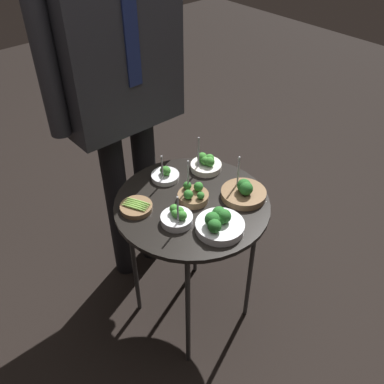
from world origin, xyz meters
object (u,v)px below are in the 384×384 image
object	(u,v)px
bowl_broccoli_front_center	(206,164)
bowl_broccoli_center	(244,192)
serving_cart	(192,213)
bowl_broccoli_back_right	(193,195)
bowl_asparagus_mid_right	(136,207)
bowl_broccoli_far_rim	(219,223)
bowl_broccoli_near_rim	(177,217)
bowl_broccoli_mid_left	(165,174)
waiter_figure	(118,67)

from	to	relation	value
bowl_broccoli_front_center	bowl_broccoli_center	distance (m)	0.24
serving_cart	bowl_broccoli_back_right	xyz separation A→B (m)	(0.01, 0.01, 0.08)
bowl_asparagus_mid_right	bowl_broccoli_center	distance (m)	0.42
bowl_broccoli_far_rim	bowl_asparagus_mid_right	bearing A→B (deg)	118.58
bowl_broccoli_near_rim	bowl_broccoli_mid_left	distance (m)	0.27
bowl_broccoli_back_right	waiter_figure	distance (m)	0.58
bowl_broccoli_near_rim	bowl_broccoli_back_right	xyz separation A→B (m)	(0.13, 0.06, -0.00)
serving_cart	bowl_broccoli_front_center	distance (m)	0.24
serving_cart	bowl_asparagus_mid_right	size ratio (longest dim) A/B	5.57
bowl_broccoli_near_rim	bowl_broccoli_center	xyz separation A→B (m)	(0.29, -0.06, 0.00)
bowl_broccoli_far_rim	bowl_broccoli_mid_left	xyz separation A→B (m)	(0.05, 0.37, -0.01)
bowl_broccoli_far_rim	waiter_figure	size ratio (longest dim) A/B	0.10
bowl_broccoli_mid_left	bowl_broccoli_far_rim	bearing A→B (deg)	-97.57
bowl_broccoli_near_rim	bowl_broccoli_far_rim	distance (m)	0.16
bowl_broccoli_far_rim	bowl_asparagus_mid_right	distance (m)	0.33
bowl_broccoli_front_center	bowl_broccoli_center	world-z (taller)	bowl_broccoli_front_center
bowl_broccoli_back_right	bowl_broccoli_mid_left	xyz separation A→B (m)	(0.01, 0.18, -0.00)
bowl_asparagus_mid_right	waiter_figure	bearing A→B (deg)	60.27
bowl_broccoli_center	bowl_broccoli_mid_left	bearing A→B (deg)	117.39
bowl_broccoli_back_right	bowl_broccoli_far_rim	world-z (taller)	bowl_broccoli_back_right
bowl_broccoli_front_center	bowl_broccoli_far_rim	bearing A→B (deg)	-125.91
bowl_broccoli_back_right	bowl_broccoli_mid_left	size ratio (longest dim) A/B	1.25
bowl_broccoli_mid_left	bowl_asparagus_mid_right	world-z (taller)	bowl_broccoli_mid_left
serving_cart	bowl_broccoli_mid_left	world-z (taller)	bowl_broccoli_mid_left
bowl_broccoli_near_rim	waiter_figure	distance (m)	0.63
serving_cart	bowl_asparagus_mid_right	xyz separation A→B (m)	(-0.19, 0.11, 0.07)
serving_cart	bowl_broccoli_center	distance (m)	0.22
bowl_broccoli_back_right	bowl_asparagus_mid_right	world-z (taller)	bowl_broccoli_back_right
bowl_broccoli_near_rim	bowl_broccoli_front_center	xyz separation A→B (m)	(0.31, 0.17, 0.00)
bowl_broccoli_near_rim	bowl_asparagus_mid_right	distance (m)	0.17
bowl_broccoli_near_rim	bowl_broccoli_front_center	bearing A→B (deg)	29.76
bowl_broccoli_back_right	serving_cart	bearing A→B (deg)	-148.88
serving_cart	bowl_broccoli_far_rim	world-z (taller)	bowl_broccoli_far_rim
bowl_asparagus_mid_right	serving_cart	bearing A→B (deg)	-29.86
bowl_broccoli_far_rim	bowl_broccoli_mid_left	distance (m)	0.37
serving_cart	bowl_broccoli_far_rim	distance (m)	0.20
bowl_broccoli_far_rim	bowl_broccoli_front_center	xyz separation A→B (m)	(0.22, 0.30, -0.01)
serving_cart	bowl_broccoli_back_right	world-z (taller)	bowl_broccoli_back_right
bowl_broccoli_back_right	bowl_broccoli_front_center	xyz separation A→B (m)	(0.18, 0.12, 0.00)
bowl_broccoli_near_rim	bowl_broccoli_back_right	world-z (taller)	bowl_broccoli_back_right
serving_cart	bowl_broccoli_mid_left	bearing A→B (deg)	84.39
bowl_broccoli_front_center	bowl_broccoli_back_right	bearing A→B (deg)	-146.45
bowl_broccoli_mid_left	bowl_broccoli_center	bearing A→B (deg)	-62.61
bowl_broccoli_mid_left	waiter_figure	world-z (taller)	waiter_figure
bowl_broccoli_back_right	bowl_broccoli_front_center	size ratio (longest dim) A/B	1.00
bowl_broccoli_mid_left	bowl_asparagus_mid_right	size ratio (longest dim) A/B	1.07
bowl_broccoli_far_rim	waiter_figure	bearing A→B (deg)	86.88
bowl_broccoli_far_rim	bowl_broccoli_center	bearing A→B (deg)	18.87
bowl_broccoli_back_right	bowl_broccoli_center	xyz separation A→B (m)	(0.16, -0.12, 0.00)
bowl_broccoli_back_right	bowl_broccoli_front_center	bearing A→B (deg)	33.55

